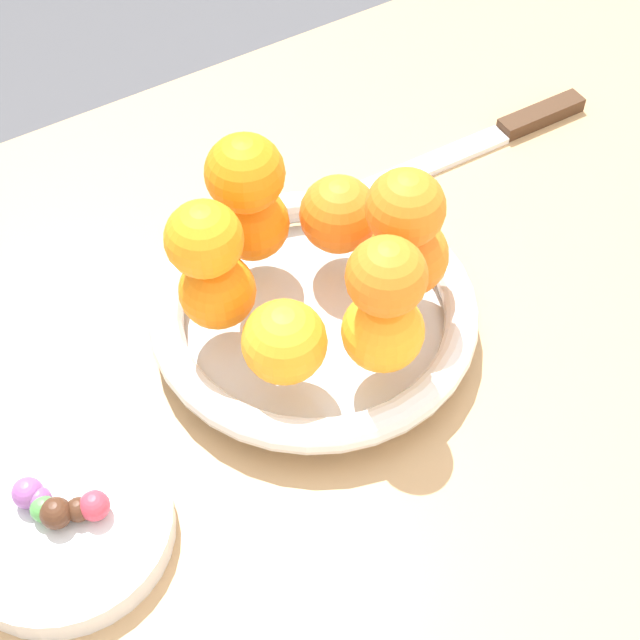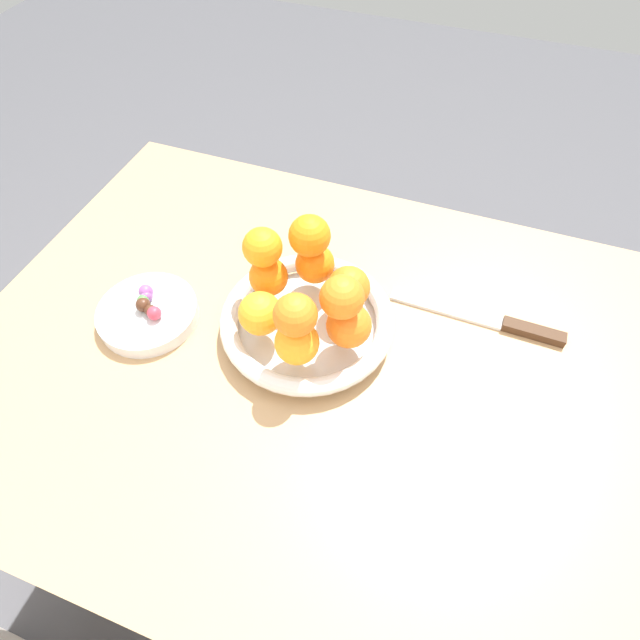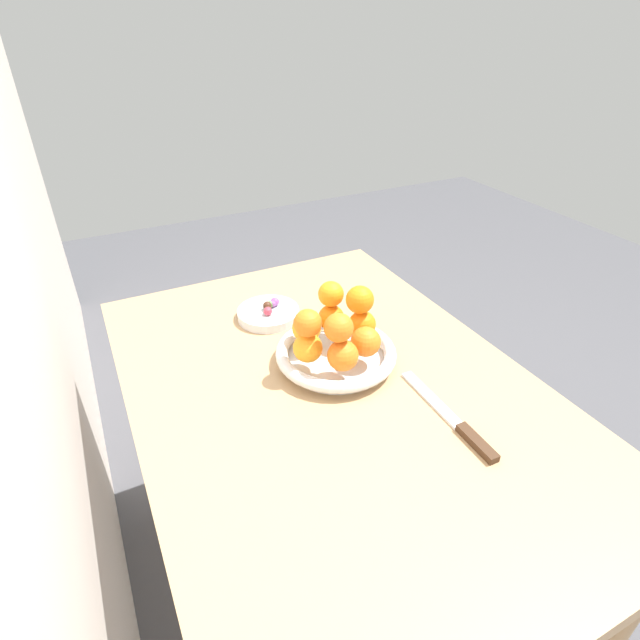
% 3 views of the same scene
% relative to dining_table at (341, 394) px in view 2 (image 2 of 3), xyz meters
% --- Properties ---
extents(ground_plane, '(6.00, 6.00, 0.00)m').
position_rel_dining_table_xyz_m(ground_plane, '(0.00, 0.00, -0.65)').
color(ground_plane, '#4C4C51').
extents(dining_table, '(1.10, 0.76, 0.74)m').
position_rel_dining_table_xyz_m(dining_table, '(0.00, 0.00, 0.00)').
color(dining_table, tan).
rests_on(dining_table, ground_plane).
extents(fruit_bowl, '(0.25, 0.25, 0.04)m').
position_rel_dining_table_xyz_m(fruit_bowl, '(0.07, -0.04, 0.11)').
color(fruit_bowl, silver).
rests_on(fruit_bowl, dining_table).
extents(candy_dish, '(0.15, 0.15, 0.02)m').
position_rel_dining_table_xyz_m(candy_dish, '(0.30, 0.02, 0.10)').
color(candy_dish, silver).
rests_on(candy_dish, dining_table).
extents(orange_0, '(0.06, 0.06, 0.06)m').
position_rel_dining_table_xyz_m(orange_0, '(0.00, -0.02, 0.16)').
color(orange_0, orange).
rests_on(orange_0, fruit_bowl).
extents(orange_1, '(0.06, 0.06, 0.06)m').
position_rel_dining_table_xyz_m(orange_1, '(0.02, -0.08, 0.16)').
color(orange_1, orange).
rests_on(orange_1, fruit_bowl).
extents(orange_2, '(0.06, 0.06, 0.06)m').
position_rel_dining_table_xyz_m(orange_2, '(0.08, -0.11, 0.16)').
color(orange_2, orange).
rests_on(orange_2, fruit_bowl).
extents(orange_3, '(0.06, 0.06, 0.06)m').
position_rel_dining_table_xyz_m(orange_3, '(0.14, -0.06, 0.16)').
color(orange_3, orange).
rests_on(orange_3, fruit_bowl).
extents(orange_4, '(0.06, 0.06, 0.06)m').
position_rel_dining_table_xyz_m(orange_4, '(0.12, 0.01, 0.16)').
color(orange_4, orange).
rests_on(orange_4, fruit_bowl).
extents(orange_5, '(0.06, 0.06, 0.06)m').
position_rel_dining_table_xyz_m(orange_5, '(0.05, 0.03, 0.16)').
color(orange_5, orange).
rests_on(orange_5, fruit_bowl).
extents(orange_6, '(0.05, 0.05, 0.05)m').
position_rel_dining_table_xyz_m(orange_6, '(0.14, -0.06, 0.21)').
color(orange_6, orange).
rests_on(orange_6, orange_3).
extents(orange_7, '(0.06, 0.06, 0.06)m').
position_rel_dining_table_xyz_m(orange_7, '(0.09, -0.10, 0.22)').
color(orange_7, orange).
rests_on(orange_7, orange_2).
extents(orange_8, '(0.06, 0.06, 0.06)m').
position_rel_dining_table_xyz_m(orange_8, '(0.05, 0.03, 0.21)').
color(orange_8, orange).
rests_on(orange_8, orange_5).
extents(orange_9, '(0.06, 0.06, 0.06)m').
position_rel_dining_table_xyz_m(orange_9, '(0.01, -0.01, 0.22)').
color(orange_9, orange).
rests_on(orange_9, orange_0).
extents(candy_ball_0, '(0.02, 0.02, 0.02)m').
position_rel_dining_table_xyz_m(candy_ball_0, '(0.29, 0.03, 0.12)').
color(candy_ball_0, '#472819').
rests_on(candy_ball_0, candy_dish).
extents(candy_ball_1, '(0.02, 0.02, 0.02)m').
position_rel_dining_table_xyz_m(candy_ball_1, '(0.30, 0.02, 0.12)').
color(candy_ball_1, '#472819').
rests_on(candy_ball_1, candy_dish).
extents(candy_ball_2, '(0.02, 0.02, 0.02)m').
position_rel_dining_table_xyz_m(candy_ball_2, '(0.28, 0.03, 0.12)').
color(candy_ball_2, '#C6384C').
rests_on(candy_ball_2, candy_dish).
extents(candy_ball_3, '(0.02, 0.02, 0.02)m').
position_rel_dining_table_xyz_m(candy_ball_3, '(0.31, 0.00, 0.12)').
color(candy_ball_3, '#8C4C99').
rests_on(candy_ball_3, candy_dish).
extents(candy_ball_4, '(0.02, 0.02, 0.02)m').
position_rel_dining_table_xyz_m(candy_ball_4, '(0.31, 0.02, 0.12)').
color(candy_ball_4, '#4C9947').
rests_on(candy_ball_4, candy_dish).
extents(candy_ball_5, '(0.02, 0.02, 0.02)m').
position_rel_dining_table_xyz_m(candy_ball_5, '(0.28, 0.03, 0.12)').
color(candy_ball_5, gold).
rests_on(candy_ball_5, candy_dish).
extents(candy_ball_6, '(0.02, 0.02, 0.02)m').
position_rel_dining_table_xyz_m(candy_ball_6, '(0.31, 0.01, 0.12)').
color(candy_ball_6, '#8C4C99').
rests_on(candy_ball_6, candy_dish).
extents(knife, '(0.26, 0.03, 0.01)m').
position_rel_dining_table_xyz_m(knife, '(-0.19, -0.14, 0.09)').
color(knife, '#3F2819').
rests_on(knife, dining_table).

